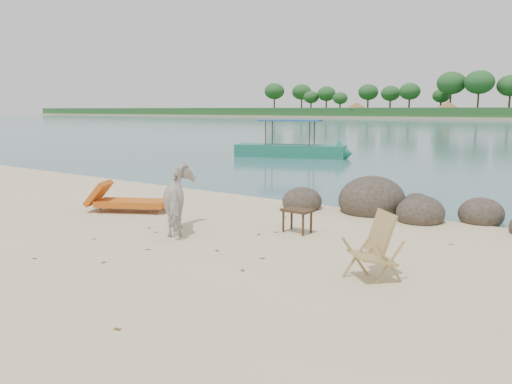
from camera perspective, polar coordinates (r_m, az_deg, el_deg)
boulders at (r=13.27m, az=14.86°, el=-1.51°), size 6.32×2.88×1.28m
cow at (r=10.99m, az=-8.56°, el=-0.98°), size 1.77×1.72×1.43m
side_table at (r=10.87m, az=4.72°, el=-3.48°), size 0.67×0.46×0.52m
lounge_chair at (r=13.43m, az=-13.99°, el=-0.89°), size 2.37×1.78×0.68m
deck_chair at (r=8.06m, az=13.17°, el=-6.38°), size 0.98×0.99×1.04m
boat_near at (r=28.91m, az=3.94°, el=7.53°), size 7.26×3.68×3.45m
dead_leaves at (r=10.07m, az=-6.31°, el=-6.05°), size 6.99×6.69×0.00m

